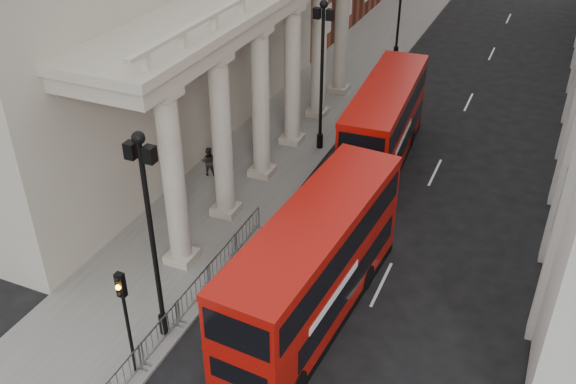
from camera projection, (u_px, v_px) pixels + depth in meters
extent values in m
cube|color=slate|center=(339.00, 80.00, 44.98)|extent=(6.00, 140.00, 0.12)
cube|color=slate|center=(380.00, 87.00, 43.97)|extent=(0.20, 140.00, 0.14)
cube|color=#A89D8D|center=(140.00, 34.00, 35.04)|extent=(9.00, 28.00, 12.00)
cylinder|color=black|center=(164.00, 324.00, 23.69)|extent=(0.36, 0.36, 0.80)
cylinder|color=black|center=(153.00, 246.00, 21.79)|extent=(0.18, 0.18, 8.00)
sphere|color=black|center=(138.00, 138.00, 19.62)|extent=(0.44, 0.44, 0.44)
cube|color=black|center=(150.00, 155.00, 19.76)|extent=(0.35, 0.35, 0.55)
cube|color=black|center=(131.00, 150.00, 20.00)|extent=(0.35, 0.35, 0.55)
cylinder|color=black|center=(320.00, 141.00, 36.14)|extent=(0.36, 0.36, 0.80)
cylinder|color=black|center=(322.00, 81.00, 34.24)|extent=(0.18, 0.18, 8.00)
sphere|color=black|center=(324.00, 4.00, 32.07)|extent=(0.44, 0.44, 0.44)
cube|color=black|center=(330.00, 15.00, 32.21)|extent=(0.35, 0.35, 0.55)
cube|color=black|center=(317.00, 13.00, 32.45)|extent=(0.35, 0.35, 0.55)
cylinder|color=black|center=(396.00, 52.00, 48.59)|extent=(0.36, 0.36, 0.80)
cylinder|color=black|center=(400.00, 4.00, 46.69)|extent=(0.18, 0.18, 8.00)
cylinder|color=black|center=(130.00, 334.00, 21.41)|extent=(0.12, 0.12, 3.40)
cube|color=black|center=(121.00, 285.00, 20.28)|extent=(0.28, 0.22, 0.90)
sphere|color=black|center=(117.00, 280.00, 20.02)|extent=(0.18, 0.18, 0.18)
sphere|color=orange|center=(118.00, 287.00, 20.18)|extent=(0.18, 0.18, 0.18)
sphere|color=black|center=(120.00, 295.00, 20.33)|extent=(0.18, 0.18, 0.18)
cube|color=gray|center=(121.00, 380.00, 21.23)|extent=(0.50, 2.30, 1.10)
cube|color=gray|center=(160.00, 333.00, 23.06)|extent=(0.50, 2.30, 1.10)
cube|color=gray|center=(194.00, 294.00, 24.89)|extent=(0.50, 2.30, 1.10)
cube|color=gray|center=(223.00, 259.00, 26.72)|extent=(0.50, 2.30, 1.10)
cube|color=gray|center=(248.00, 230.00, 28.55)|extent=(0.50, 2.30, 1.10)
cube|color=#A10D07|center=(314.00, 288.00, 24.10)|extent=(3.32, 10.96, 2.06)
cube|color=#A10D07|center=(315.00, 242.00, 22.97)|extent=(3.32, 10.96, 1.80)
cube|color=#A10D07|center=(316.00, 218.00, 22.42)|extent=(3.36, 11.01, 0.26)
cube|color=black|center=(313.00, 312.00, 24.74)|extent=(3.34, 10.96, 0.36)
cube|color=black|center=(314.00, 282.00, 23.96)|extent=(3.24, 8.91, 1.03)
cube|color=black|center=(315.00, 240.00, 22.91)|extent=(3.34, 10.35, 1.13)
cylinder|color=black|center=(236.00, 360.00, 22.19)|extent=(0.40, 1.05, 1.03)
cylinder|color=black|center=(296.00, 384.00, 21.27)|extent=(0.40, 1.05, 1.03)
cylinder|color=black|center=(314.00, 260.00, 26.91)|extent=(0.40, 1.05, 1.03)
cylinder|color=black|center=(366.00, 277.00, 26.00)|extent=(0.40, 1.05, 1.03)
cube|color=#A60D07|center=(383.00, 140.00, 34.45)|extent=(3.10, 10.47, 1.97)
cube|color=#A60D07|center=(386.00, 105.00, 33.37)|extent=(3.10, 10.47, 1.72)
cube|color=#A60D07|center=(387.00, 88.00, 32.85)|extent=(3.14, 10.52, 0.25)
cube|color=black|center=(381.00, 159.00, 35.07)|extent=(3.12, 10.48, 0.34)
cube|color=black|center=(383.00, 136.00, 34.32)|extent=(3.03, 8.51, 0.98)
cube|color=black|center=(386.00, 104.00, 33.32)|extent=(3.12, 9.89, 1.08)
cube|color=white|center=(358.00, 200.00, 30.70)|extent=(2.07, 0.19, 0.44)
cube|color=yellow|center=(357.00, 205.00, 30.87)|extent=(0.54, 0.07, 0.13)
cylinder|color=black|center=(344.00, 182.00, 32.35)|extent=(0.38, 1.00, 0.98)
cylinder|color=black|center=(387.00, 190.00, 31.71)|extent=(0.38, 1.00, 0.98)
cylinder|color=black|center=(372.00, 132.00, 37.14)|extent=(0.38, 1.00, 0.98)
cylinder|color=black|center=(410.00, 138.00, 36.50)|extent=(0.38, 1.00, 0.98)
imported|color=black|center=(223.00, 197.00, 30.26)|extent=(0.70, 0.54, 1.70)
imported|color=black|center=(209.00, 161.00, 33.34)|extent=(0.91, 0.81, 1.57)
imported|color=black|center=(260.00, 132.00, 35.90)|extent=(0.97, 0.70, 1.85)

